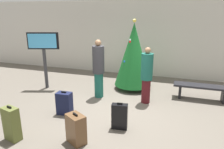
# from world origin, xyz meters

# --- Properties ---
(ground_plane) EXTENTS (16.00, 16.00, 0.00)m
(ground_plane) POSITION_xyz_m (0.00, 0.00, 0.00)
(ground_plane) COLOR #665E54
(back_wall) EXTENTS (16.00, 0.20, 3.17)m
(back_wall) POSITION_xyz_m (0.00, 4.02, 1.59)
(back_wall) COLOR beige
(back_wall) RESTS_ON ground_plane
(holiday_tree) EXTENTS (1.31, 1.31, 2.47)m
(holiday_tree) POSITION_xyz_m (0.12, 2.09, 1.26)
(holiday_tree) COLOR #4C3319
(holiday_tree) RESTS_ON ground_plane
(flight_info_kiosk) EXTENTS (1.06, 0.40, 2.02)m
(flight_info_kiosk) POSITION_xyz_m (-2.91, 1.20, 1.46)
(flight_info_kiosk) COLOR #333338
(flight_info_kiosk) RESTS_ON ground_plane
(waiting_bench) EXTENTS (1.71, 0.44, 0.48)m
(waiting_bench) POSITION_xyz_m (2.40, 1.77, 0.37)
(waiting_bench) COLOR black
(waiting_bench) RESTS_ON ground_plane
(traveller_0) EXTENTS (0.44, 0.44, 1.88)m
(traveller_0) POSITION_xyz_m (-0.77, 0.99, 0.99)
(traveller_0) COLOR #19594C
(traveller_0) RESTS_ON ground_plane
(traveller_1) EXTENTS (0.46, 0.46, 1.71)m
(traveller_1) POSITION_xyz_m (0.77, 1.01, 0.90)
(traveller_1) COLOR #4C1419
(traveller_1) RESTS_ON ground_plane
(suitcase_0) EXTENTS (0.41, 0.28, 0.65)m
(suitcase_0) POSITION_xyz_m (-1.20, -0.44, 0.31)
(suitcase_0) COLOR #141938
(suitcase_0) RESTS_ON ground_plane
(suitcase_1) EXTENTS (0.39, 0.22, 0.67)m
(suitcase_1) POSITION_xyz_m (0.43, -0.71, 0.31)
(suitcase_1) COLOR black
(suitcase_1) RESTS_ON ground_plane
(suitcase_2) EXTENTS (0.50, 0.45, 0.68)m
(suitcase_2) POSITION_xyz_m (-0.28, -1.55, 0.32)
(suitcase_2) COLOR brown
(suitcase_2) RESTS_ON ground_plane
(suitcase_3) EXTENTS (0.41, 0.30, 0.79)m
(suitcase_3) POSITION_xyz_m (-1.65, -1.87, 0.38)
(suitcase_3) COLOR #59602D
(suitcase_3) RESTS_ON ground_plane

